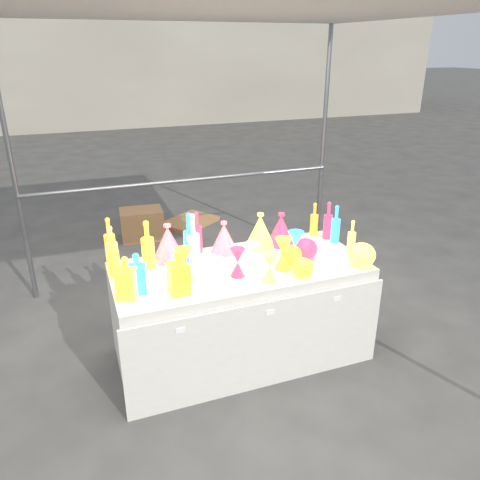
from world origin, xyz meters
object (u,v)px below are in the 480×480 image
object	(u,v)px
display_table	(240,312)
decanter_0	(126,277)
hourglass_0	(184,265)
globe_0	(303,269)
bottle_0	(114,256)
cardboard_box_closed	(142,224)
lampshade_0	(168,242)

from	to	relation	value
display_table	decanter_0	world-z (taller)	decanter_0
decanter_0	hourglass_0	xyz separation A→B (m)	(0.39, 0.10, -0.02)
hourglass_0	globe_0	size ratio (longest dim) A/B	1.55
bottle_0	decanter_0	bearing A→B (deg)	-83.42
bottle_0	display_table	bearing A→B (deg)	-10.88
cardboard_box_closed	bottle_0	world-z (taller)	bottle_0
decanter_0	globe_0	xyz separation A→B (m)	(1.15, -0.13, -0.08)
display_table	globe_0	bearing A→B (deg)	-41.01
display_table	globe_0	xyz separation A→B (m)	(0.34, -0.30, 0.44)
hourglass_0	decanter_0	bearing A→B (deg)	-165.35
display_table	cardboard_box_closed	bearing A→B (deg)	96.48
cardboard_box_closed	lampshade_0	size ratio (longest dim) A/B	1.81
decanter_0	lampshade_0	world-z (taller)	same
display_table	decanter_0	distance (m)	0.98
lampshade_0	display_table	bearing A→B (deg)	-35.10
globe_0	display_table	bearing A→B (deg)	138.99
cardboard_box_closed	decanter_0	xyz separation A→B (m)	(-0.51, -2.80, 0.71)
bottle_0	lampshade_0	bearing A→B (deg)	17.48
cardboard_box_closed	hourglass_0	distance (m)	2.79
hourglass_0	lampshade_0	distance (m)	0.36
bottle_0	decanter_0	distance (m)	0.33
display_table	hourglass_0	xyz separation A→B (m)	(-0.42, -0.07, 0.49)
cardboard_box_closed	hourglass_0	bearing A→B (deg)	-87.93
decanter_0	hourglass_0	size ratio (longest dim) A/B	1.21
cardboard_box_closed	bottle_0	xyz separation A→B (m)	(-0.55, -2.47, 0.71)
cardboard_box_closed	bottle_0	distance (m)	2.63
bottle_0	cardboard_box_closed	bearing A→B (deg)	77.44
display_table	hourglass_0	world-z (taller)	hourglass_0
display_table	hourglass_0	bearing A→B (deg)	-171.20
globe_0	decanter_0	bearing A→B (deg)	173.63
display_table	decanter_0	bearing A→B (deg)	-168.38
cardboard_box_closed	hourglass_0	world-z (taller)	hourglass_0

